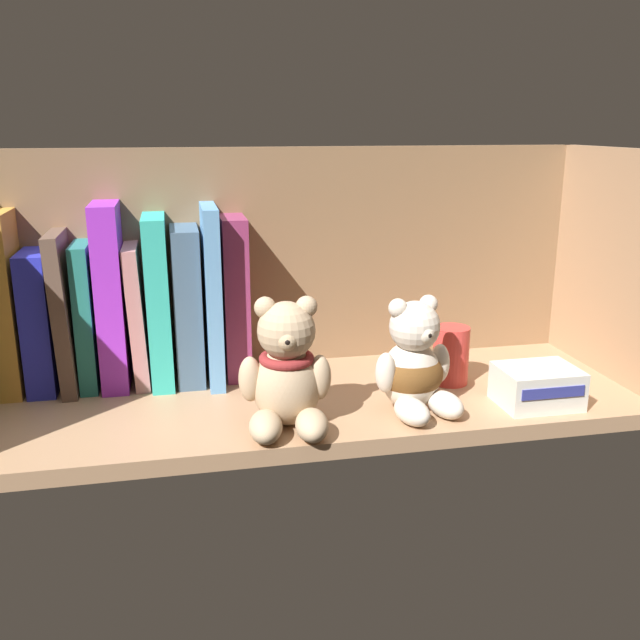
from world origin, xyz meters
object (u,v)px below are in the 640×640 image
book_1 (8,303)px  pillar_candle (451,355)px  book_4 (87,315)px  book_9 (211,292)px  teddy_bear_smaller (414,367)px  teddy_bear_larger (287,373)px  book_2 (41,320)px  book_5 (112,295)px  book_3 (66,310)px  book_6 (138,314)px  book_10 (235,297)px  small_product_box (537,386)px  book_8 (187,303)px  book_7 (159,299)px

book_1 → pillar_candle: bearing=-9.8°
book_4 → book_1: bearing=180.0°
book_9 → teddy_bear_smaller: book_9 is taller
book_4 → teddy_bear_smaller: bearing=-24.1°
teddy_bear_larger → teddy_bear_smaller: size_ratio=1.08×
book_2 → book_5: (8.97, 0.00, 2.90)cm
book_2 → book_3: bearing=0.0°
book_1 → book_3: 6.98cm
book_3 → book_1: bearing=180.0°
book_3 → book_9: (18.62, -0.00, 1.47)cm
book_6 → pillar_candle: size_ratio=2.39×
book_10 → small_product_box: bearing=-28.5°
book_4 → book_8: 12.89cm
pillar_candle → small_product_box: pillar_candle is taller
book_7 → teddy_bear_larger: bearing=-53.7°
book_9 → book_5: bearing=180.0°
book_1 → book_10: size_ratio=1.06×
book_6 → pillar_candle: (40.22, -9.69, -5.35)cm
book_5 → teddy_bear_smaller: (35.40, -17.32, -6.46)cm
book_8 → teddy_bear_smaller: book_8 is taller
pillar_candle → book_3: bearing=168.8°
book_2 → teddy_bear_larger: book_2 is taller
teddy_bear_smaller → pillar_candle: bearing=44.0°
book_9 → small_product_box: (38.03, -18.95, -9.31)cm
book_7 → book_4: bearing=-180.0°
book_2 → book_7: 15.03cm
teddy_bear_smaller → book_2: bearing=158.7°
book_9 → pillar_candle: size_ratio=3.03×
book_9 → teddy_bear_larger: book_9 is taller
book_5 → teddy_bear_smaller: book_5 is taller
book_8 → teddy_bear_larger: 21.92cm
book_10 → small_product_box: book_10 is taller
book_2 → book_8: 18.61cm
book_2 → small_product_box: book_2 is taller
teddy_bear_larger → teddy_bear_smaller: bearing=6.1°
book_3 → book_5: size_ratio=0.86×
book_4 → book_9: book_9 is taller
book_3 → pillar_candle: (49.11, -9.69, -6.35)cm
book_2 → teddy_bear_smaller: book_2 is taller
book_8 → teddy_bear_smaller: bearing=-33.9°
book_8 → teddy_bear_larger: (10.28, -18.97, -3.84)cm
book_6 → book_9: 10.04cm
small_product_box → book_9: bearing=153.5°
book_9 → pillar_candle: bearing=-17.6°
book_3 → book_5: 6.05cm
book_5 → teddy_bear_larger: size_ratio=1.58×
book_4 → book_10: (19.18, 0.00, 1.40)cm
book_3 → book_4: book_3 is taller
book_3 → book_4: 2.65cm
small_product_box → teddy_bear_larger: bearing=-180.0°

